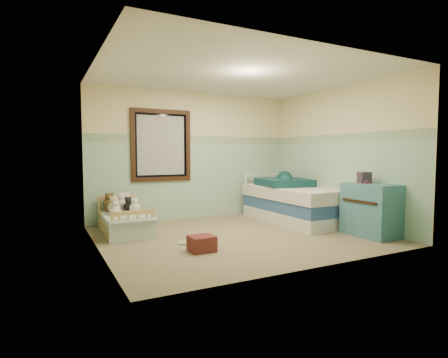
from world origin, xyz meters
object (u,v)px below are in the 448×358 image
toddler_bed_frame (125,227)px  dresser (371,210)px  red_pillow (202,244)px  twin_bed_frame (295,216)px  floor_book (188,243)px  plush_floor_tan (116,229)px  plush_floor_cream (116,227)px

toddler_bed_frame → dresser: bearing=-30.6°
toddler_bed_frame → dresser: dresser is taller
dresser → red_pillow: size_ratio=2.50×
toddler_bed_frame → twin_bed_frame: bearing=-9.1°
dresser → toddler_bed_frame: bearing=149.4°
red_pillow → floor_book: 0.48m
plush_floor_tan → red_pillow: bearing=-58.3°
toddler_bed_frame → floor_book: toddler_bed_frame is taller
plush_floor_tan → plush_floor_cream: bearing=79.3°
plush_floor_cream → plush_floor_tan: 0.10m
red_pillow → toddler_bed_frame: bearing=112.4°
dresser → red_pillow: 2.77m
plush_floor_cream → plush_floor_tan: bearing=-100.7°
plush_floor_cream → floor_book: (0.82, -1.00, -0.13)m
plush_floor_cream → twin_bed_frame: plush_floor_cream is taller
toddler_bed_frame → dresser: 3.96m
twin_bed_frame → red_pillow: (-2.44, -1.13, -0.01)m
toddler_bed_frame → twin_bed_frame: twin_bed_frame is taller
plush_floor_tan → floor_book: (0.84, -0.91, -0.11)m
toddler_bed_frame → dresser: size_ratio=1.59×
toddler_bed_frame → dresser: (3.39, -2.01, 0.33)m
red_pillow → dresser: bearing=-8.0°
plush_floor_cream → red_pillow: size_ratio=0.85×
floor_book → plush_floor_cream: bearing=151.8°
plush_floor_cream → red_pillow: plush_floor_cream is taller
plush_floor_cream → floor_book: plush_floor_cream is taller
toddler_bed_frame → plush_floor_tan: bearing=-125.3°
toddler_bed_frame → red_pillow: (0.67, -1.63, 0.02)m
twin_bed_frame → floor_book: 2.54m
red_pillow → floor_book: size_ratio=1.26×
toddler_bed_frame → twin_bed_frame: 3.15m
toddler_bed_frame → twin_bed_frame: size_ratio=0.62×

